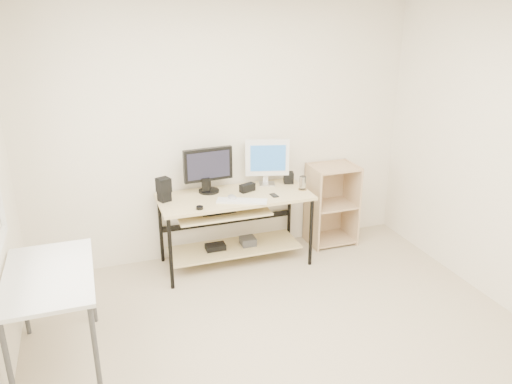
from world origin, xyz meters
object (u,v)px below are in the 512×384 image
at_px(side_table, 50,284).
at_px(audio_controller, 206,186).
at_px(desk, 232,215).
at_px(shelf_unit, 330,203).
at_px(white_imac, 267,159).
at_px(black_monitor, 208,167).

xyz_separation_m(side_table, audio_controller, (1.42, 1.20, 0.16)).
relative_size(desk, audio_controller, 9.17).
relative_size(side_table, shelf_unit, 1.11).
bearing_deg(side_table, desk, 32.65).
xyz_separation_m(white_imac, audio_controller, (-0.67, -0.05, -0.20)).
relative_size(white_imac, audio_controller, 2.95).
height_order(side_table, black_monitor, black_monitor).
height_order(shelf_unit, white_imac, white_imac).
bearing_deg(black_monitor, desk, -45.89).
distance_m(shelf_unit, black_monitor, 1.48).
height_order(desk, side_table, same).
xyz_separation_m(shelf_unit, black_monitor, (-1.37, 0.01, 0.56)).
bearing_deg(audio_controller, white_imac, 16.61).
height_order(black_monitor, audio_controller, black_monitor).
bearing_deg(white_imac, shelf_unit, 12.48).
bearing_deg(shelf_unit, audio_controller, -179.08).
relative_size(shelf_unit, audio_controller, 5.50).
bearing_deg(shelf_unit, side_table, -156.67).
distance_m(black_monitor, white_imac, 0.63).
bearing_deg(side_table, black_monitor, 40.02).
bearing_deg(shelf_unit, black_monitor, 179.71).
bearing_deg(desk, black_monitor, 138.99).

